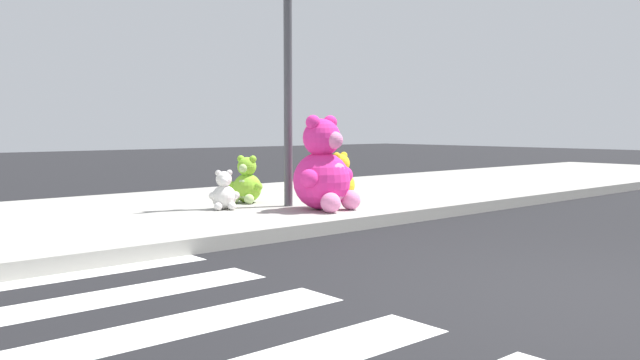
% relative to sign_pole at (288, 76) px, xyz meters
% --- Properties ---
extents(ground_plane, '(60.00, 60.00, 0.00)m').
position_rel_sign_pole_xyz_m(ground_plane, '(-1.00, -4.40, -1.85)').
color(ground_plane, black).
extents(sidewalk, '(28.00, 4.40, 0.15)m').
position_rel_sign_pole_xyz_m(sidewalk, '(-1.00, 0.80, -1.77)').
color(sidewalk, '#9E9B93').
rests_on(sidewalk, ground_plane).
extents(sign_pole, '(0.56, 0.11, 3.20)m').
position_rel_sign_pole_xyz_m(sign_pole, '(0.00, 0.00, 0.00)').
color(sign_pole, '#4C4C51').
rests_on(sign_pole, sidewalk).
extents(plush_pink_large, '(0.91, 0.82, 1.18)m').
position_rel_sign_pole_xyz_m(plush_pink_large, '(0.11, -0.58, -1.22)').
color(plush_pink_large, '#F22D93').
rests_on(plush_pink_large, sidewalk).
extents(plush_white, '(0.35, 0.36, 0.50)m').
position_rel_sign_pole_xyz_m(plush_white, '(-0.82, 0.27, -1.50)').
color(plush_white, white).
rests_on(plush_white, sidewalk).
extents(plush_yellow, '(0.51, 0.48, 0.68)m').
position_rel_sign_pole_xyz_m(plush_yellow, '(1.01, 0.12, -1.43)').
color(plush_yellow, yellow).
rests_on(plush_yellow, sidewalk).
extents(plush_lime, '(0.47, 0.45, 0.65)m').
position_rel_sign_pole_xyz_m(plush_lime, '(-0.20, 0.67, -1.44)').
color(plush_lime, '#8CD133').
rests_on(plush_lime, sidewalk).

